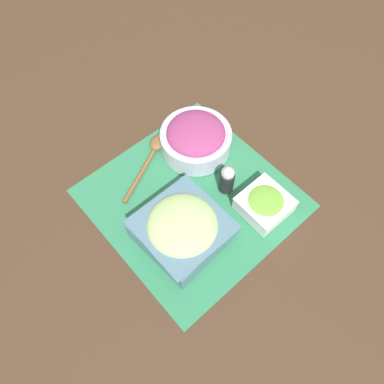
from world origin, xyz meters
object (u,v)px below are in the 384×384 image
Objects in this scene: cucumber_bowl at (182,228)px; onion_bowl at (196,138)px; pepper_shaker at (227,179)px; wooden_spoon at (153,152)px; lettuce_bowl at (265,204)px.

onion_bowl reaches higher than cucumber_bowl.
pepper_shaker reaches higher than cucumber_bowl.
wooden_spoon is (-0.10, -0.24, -0.03)m from cucumber_bowl.
onion_bowl and pepper_shaker have the same top height.
lettuce_bowl is at bearing 89.84° from onion_bowl.
pepper_shaker is at bearing 109.20° from wooden_spoon.
wooden_spoon is at bearing -72.43° from lettuce_bowl.
pepper_shaker is (-0.17, -0.03, 0.00)m from cucumber_bowl.
cucumber_bowl is 2.23× the size of pepper_shaker.
onion_bowl reaches higher than wooden_spoon.
lettuce_bowl is 0.52× the size of wooden_spoon.
pepper_shaker is (0.03, -0.11, 0.02)m from lettuce_bowl.
onion_bowl is at bearing -100.64° from pepper_shaker.
cucumber_bowl is at bearing 67.75° from wooden_spoon.
cucumber_bowl is at bearing 8.56° from pepper_shaker.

